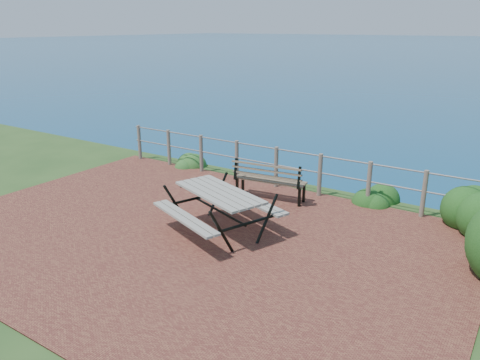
% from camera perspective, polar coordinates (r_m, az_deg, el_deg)
% --- Properties ---
extents(ground, '(10.00, 7.00, 0.12)m').
position_cam_1_polar(ground, '(8.96, -6.24, -6.78)').
color(ground, brown).
rests_on(ground, ground).
extents(safety_railing, '(9.40, 0.10, 1.00)m').
position_cam_1_polar(safety_railing, '(11.36, 4.44, 1.85)').
color(safety_railing, '#6B5B4C').
rests_on(safety_railing, ground).
extents(picnic_table, '(2.10, 1.60, 0.82)m').
position_cam_1_polar(picnic_table, '(8.85, -2.52, -3.32)').
color(picnic_table, gray).
rests_on(picnic_table, ground).
extents(park_bench, '(1.67, 0.62, 0.92)m').
position_cam_1_polar(park_bench, '(10.52, 3.71, 0.71)').
color(park_bench, brown).
rests_on(park_bench, ground).
extents(shrub_right_edge, '(1.07, 1.07, 1.52)m').
position_cam_1_polar(shrub_right_edge, '(10.32, 26.65, -5.26)').
color(shrub_right_edge, '#174314').
rests_on(shrub_right_edge, ground).
extents(shrub_lip_west, '(0.80, 0.80, 0.55)m').
position_cam_1_polar(shrub_lip_west, '(13.41, -6.53, 1.83)').
color(shrub_lip_west, '#2B5821').
rests_on(shrub_lip_west, ground).
extents(shrub_lip_east, '(0.81, 0.81, 0.56)m').
position_cam_1_polar(shrub_lip_east, '(11.01, 15.77, -2.50)').
color(shrub_lip_east, '#174314').
rests_on(shrub_lip_east, ground).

